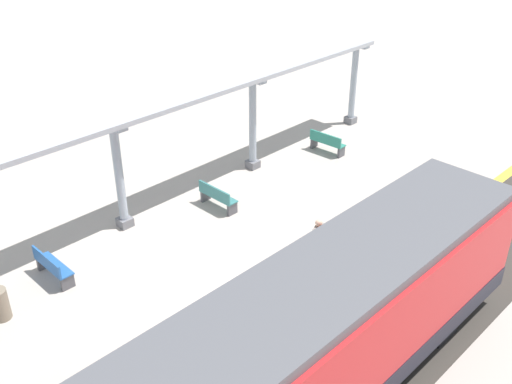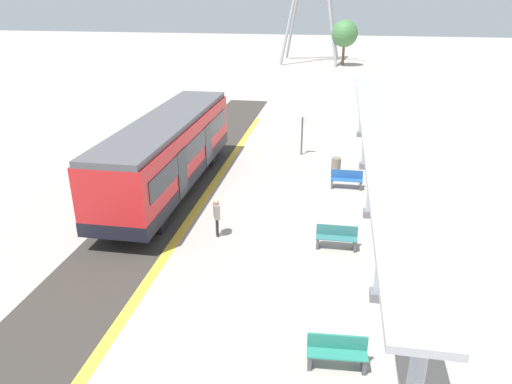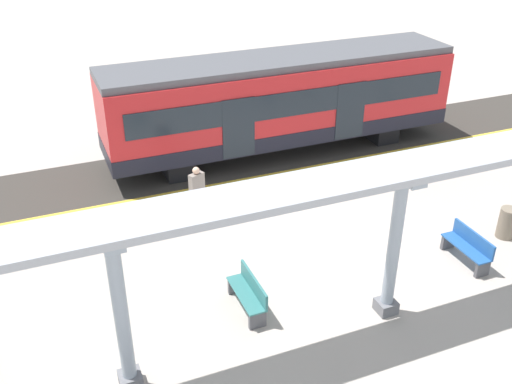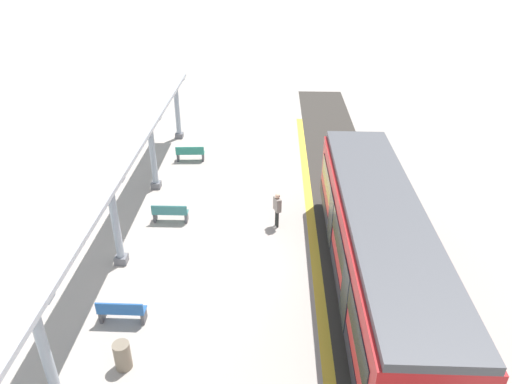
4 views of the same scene
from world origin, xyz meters
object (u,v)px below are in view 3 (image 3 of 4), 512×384
(train_near_carriage, at_px, (280,103))
(bench_near_end, at_px, (249,293))
(canopy_pillar_third, at_px, (394,245))
(canopy_pillar_second, at_px, (121,313))
(bench_far_end, at_px, (468,247))
(trash_bin, at_px, (507,223))
(passenger_waiting_near_edge, at_px, (197,185))

(train_near_carriage, xyz_separation_m, bench_near_end, (7.77, -4.25, -1.39))
(canopy_pillar_third, bearing_deg, train_near_carriage, 171.40)
(canopy_pillar_second, distance_m, canopy_pillar_third, 5.91)
(canopy_pillar_second, distance_m, bench_far_end, 9.12)
(canopy_pillar_second, height_order, canopy_pillar_third, same)
(trash_bin, bearing_deg, canopy_pillar_third, -73.32)
(bench_far_end, distance_m, passenger_waiting_near_edge, 7.60)
(canopy_pillar_third, xyz_separation_m, bench_far_end, (-0.91, 3.06, -1.39))
(canopy_pillar_third, bearing_deg, bench_near_end, -114.09)
(trash_bin, bearing_deg, canopy_pillar_second, -82.32)
(bench_far_end, distance_m, trash_bin, 1.85)
(canopy_pillar_third, xyz_separation_m, trash_bin, (-1.45, 4.83, -1.39))
(bench_near_end, distance_m, passenger_waiting_near_edge, 4.55)
(train_near_carriage, distance_m, bench_near_end, 8.96)
(canopy_pillar_second, bearing_deg, canopy_pillar_third, 90.00)
(bench_near_end, height_order, bench_far_end, same)
(bench_near_end, bearing_deg, trash_bin, 91.17)
(canopy_pillar_second, distance_m, bench_near_end, 3.57)
(train_near_carriage, distance_m, bench_far_end, 8.44)
(bench_near_end, bearing_deg, bench_far_end, 86.36)
(canopy_pillar_third, xyz_separation_m, bench_near_end, (-1.29, -2.88, -1.39))
(canopy_pillar_second, bearing_deg, bench_near_end, 113.07)
(bench_far_end, relative_size, passenger_waiting_near_edge, 0.96)
(trash_bin, bearing_deg, passenger_waiting_near_edge, -120.02)
(train_near_carriage, distance_m, trash_bin, 8.47)
(canopy_pillar_third, bearing_deg, trash_bin, 106.68)
(bench_near_end, distance_m, trash_bin, 7.71)
(trash_bin, distance_m, passenger_waiting_near_edge, 8.74)
(bench_far_end, xyz_separation_m, trash_bin, (-0.54, 1.77, -0.00))
(canopy_pillar_second, height_order, trash_bin, canopy_pillar_second)
(canopy_pillar_second, relative_size, bench_near_end, 2.41)
(train_near_carriage, relative_size, canopy_pillar_second, 3.43)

